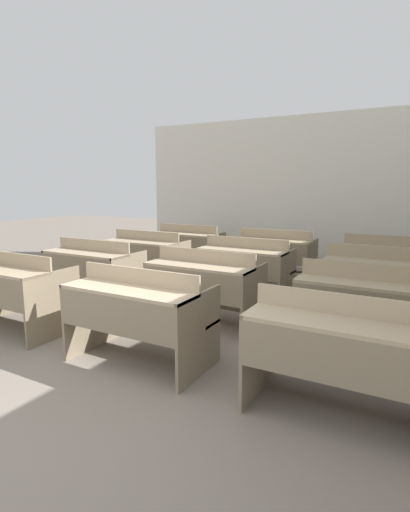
{
  "coord_description": "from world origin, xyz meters",
  "views": [
    {
      "loc": [
        2.35,
        -1.45,
        1.62
      ],
      "look_at": [
        0.04,
        2.72,
        0.79
      ],
      "focal_mm": 28.0,
      "sensor_mm": 36.0,
      "label": 1
    }
  ],
  "objects_px": {
    "bench_second_left": "(93,269)",
    "bench_third_center": "(245,265)",
    "bench_front_left": "(12,288)",
    "bench_second_right": "(366,305)",
    "bench_back_left": "(187,246)",
    "bench_back_center": "(275,253)",
    "bench_second_center": "(204,284)",
    "bench_front_center": "(138,312)",
    "bench_back_right": "(387,262)",
    "bench_third_right": "(379,279)",
    "bench_front_right": "(341,351)",
    "bench_third_left": "(146,255)"
  },
  "relations": [
    {
      "from": "bench_second_left",
      "to": "bench_back_left",
      "type": "distance_m",
      "value": 2.51
    },
    {
      "from": "bench_front_center",
      "to": "bench_second_center",
      "type": "height_order",
      "value": "same"
    },
    {
      "from": "bench_front_right",
      "to": "bench_third_left",
      "type": "bearing_deg",
      "value": 145.36
    },
    {
      "from": "bench_front_left",
      "to": "bench_front_center",
      "type": "height_order",
      "value": "same"
    },
    {
      "from": "bench_front_left",
      "to": "bench_third_right",
      "type": "relative_size",
      "value": 1.0
    },
    {
      "from": "bench_third_center",
      "to": "bench_back_center",
      "type": "relative_size",
      "value": 1.0
    },
    {
      "from": "bench_back_center",
      "to": "bench_second_right",
      "type": "bearing_deg",
      "value": -54.26
    },
    {
      "from": "bench_back_center",
      "to": "bench_third_right",
      "type": "bearing_deg",
      "value": -34.97
    },
    {
      "from": "bench_front_left",
      "to": "bench_second_left",
      "type": "height_order",
      "value": "same"
    },
    {
      "from": "bench_front_right",
      "to": "bench_second_right",
      "type": "bearing_deg",
      "value": 89.88
    },
    {
      "from": "bench_second_right",
      "to": "bench_third_center",
      "type": "relative_size",
      "value": 1.0
    },
    {
      "from": "bench_third_center",
      "to": "bench_back_left",
      "type": "xyz_separation_m",
      "value": [
        -1.76,
        1.27,
        0.0
      ]
    },
    {
      "from": "bench_second_right",
      "to": "bench_back_center",
      "type": "bearing_deg",
      "value": 125.74
    },
    {
      "from": "bench_second_right",
      "to": "bench_back_right",
      "type": "height_order",
      "value": "same"
    },
    {
      "from": "bench_front_center",
      "to": "bench_second_left",
      "type": "height_order",
      "value": "same"
    },
    {
      "from": "bench_back_left",
      "to": "bench_second_center",
      "type": "bearing_deg",
      "value": -54.77
    },
    {
      "from": "bench_second_left",
      "to": "bench_third_right",
      "type": "bearing_deg",
      "value": 19.1
    },
    {
      "from": "bench_second_left",
      "to": "bench_third_center",
      "type": "bearing_deg",
      "value": 35.11
    },
    {
      "from": "bench_second_right",
      "to": "bench_back_right",
      "type": "relative_size",
      "value": 1.0
    },
    {
      "from": "bench_third_right",
      "to": "bench_back_right",
      "type": "bearing_deg",
      "value": 90.75
    },
    {
      "from": "bench_front_left",
      "to": "bench_back_center",
      "type": "bearing_deg",
      "value": 64.36
    },
    {
      "from": "bench_front_left",
      "to": "bench_second_right",
      "type": "xyz_separation_m",
      "value": [
        3.57,
        1.24,
        0.0
      ]
    },
    {
      "from": "bench_front_center",
      "to": "bench_second_left",
      "type": "relative_size",
      "value": 1.0
    },
    {
      "from": "bench_back_left",
      "to": "bench_back_right",
      "type": "xyz_separation_m",
      "value": [
        3.54,
        -0.01,
        0.0
      ]
    },
    {
      "from": "bench_front_left",
      "to": "bench_back_left",
      "type": "relative_size",
      "value": 1.0
    },
    {
      "from": "bench_third_center",
      "to": "bench_third_right",
      "type": "bearing_deg",
      "value": -0.23
    },
    {
      "from": "bench_second_right",
      "to": "bench_third_right",
      "type": "bearing_deg",
      "value": 90.42
    },
    {
      "from": "bench_third_left",
      "to": "bench_back_right",
      "type": "height_order",
      "value": "same"
    },
    {
      "from": "bench_third_center",
      "to": "bench_back_center",
      "type": "xyz_separation_m",
      "value": [
        0.02,
        1.24,
        0.0
      ]
    },
    {
      "from": "bench_second_left",
      "to": "bench_second_right",
      "type": "height_order",
      "value": "same"
    },
    {
      "from": "bench_third_left",
      "to": "bench_third_right",
      "type": "bearing_deg",
      "value": -0.02
    },
    {
      "from": "bench_second_center",
      "to": "bench_third_left",
      "type": "relative_size",
      "value": 1.0
    },
    {
      "from": "bench_front_right",
      "to": "bench_back_left",
      "type": "distance_m",
      "value": 5.18
    },
    {
      "from": "bench_second_center",
      "to": "bench_third_left",
      "type": "bearing_deg",
      "value": 145.22
    },
    {
      "from": "bench_front_center",
      "to": "bench_back_center",
      "type": "relative_size",
      "value": 1.0
    },
    {
      "from": "bench_second_right",
      "to": "bench_third_left",
      "type": "distance_m",
      "value": 3.8
    },
    {
      "from": "bench_second_center",
      "to": "bench_second_right",
      "type": "bearing_deg",
      "value": 0.4
    },
    {
      "from": "bench_back_left",
      "to": "bench_front_right",
      "type": "bearing_deg",
      "value": -46.44
    },
    {
      "from": "bench_front_left",
      "to": "bench_second_left",
      "type": "xyz_separation_m",
      "value": [
        0.0,
        1.25,
        0.0
      ]
    },
    {
      "from": "bench_third_center",
      "to": "bench_back_right",
      "type": "bearing_deg",
      "value": 35.16
    },
    {
      "from": "bench_front_left",
      "to": "bench_third_right",
      "type": "xyz_separation_m",
      "value": [
        3.56,
        2.48,
        0.0
      ]
    },
    {
      "from": "bench_back_right",
      "to": "bench_second_center",
      "type": "bearing_deg",
      "value": -125.01
    },
    {
      "from": "bench_third_left",
      "to": "bench_third_center",
      "type": "height_order",
      "value": "same"
    },
    {
      "from": "bench_back_left",
      "to": "bench_third_right",
      "type": "bearing_deg",
      "value": -19.68
    },
    {
      "from": "bench_third_center",
      "to": "bench_third_right",
      "type": "distance_m",
      "value": 1.8
    },
    {
      "from": "bench_front_center",
      "to": "bench_front_right",
      "type": "height_order",
      "value": "same"
    },
    {
      "from": "bench_front_right",
      "to": "bench_second_right",
      "type": "relative_size",
      "value": 1.0
    },
    {
      "from": "bench_back_left",
      "to": "bench_front_left",
      "type": "bearing_deg",
      "value": -90.07
    },
    {
      "from": "bench_second_left",
      "to": "bench_second_right",
      "type": "distance_m",
      "value": 3.57
    },
    {
      "from": "bench_back_left",
      "to": "bench_back_center",
      "type": "distance_m",
      "value": 1.78
    }
  ]
}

